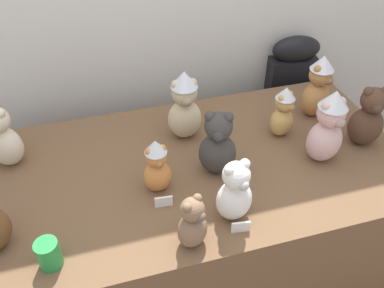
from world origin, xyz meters
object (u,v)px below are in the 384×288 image
(teddy_bear_cocoa, at_px, (368,118))
(party_cup_green, at_px, (49,254))
(instrument_case, at_px, (286,108))
(teddy_bear_caramel, at_px, (318,87))
(teddy_bear_blush, at_px, (328,127))
(teddy_bear_honey, at_px, (283,112))
(display_table, at_px, (192,221))
(teddy_bear_sand, at_px, (185,106))
(teddy_bear_ginger, at_px, (157,166))
(teddy_bear_mocha, at_px, (192,223))
(teddy_bear_snow, at_px, (235,192))
(teddy_bear_cream, at_px, (3,138))
(teddy_bear_charcoal, at_px, (218,145))

(teddy_bear_cocoa, distance_m, party_cup_green, 1.43)
(instrument_case, xyz_separation_m, teddy_bear_caramel, (-0.10, -0.42, 0.42))
(teddy_bear_blush, bearing_deg, teddy_bear_honey, 103.94)
(display_table, distance_m, teddy_bear_sand, 0.59)
(instrument_case, height_order, party_cup_green, instrument_case)
(party_cup_green, bearing_deg, teddy_bear_blush, 11.41)
(teddy_bear_ginger, distance_m, teddy_bear_blush, 0.73)
(teddy_bear_sand, height_order, teddy_bear_caramel, teddy_bear_sand)
(teddy_bear_ginger, relative_size, teddy_bear_honey, 0.97)
(teddy_bear_blush, bearing_deg, teddy_bear_mocha, -168.09)
(teddy_bear_honey, xyz_separation_m, teddy_bear_caramel, (0.23, 0.10, 0.03))
(display_table, relative_size, teddy_bear_honey, 7.37)
(teddy_bear_snow, bearing_deg, party_cup_green, 170.08)
(display_table, height_order, teddy_bear_cream, teddy_bear_cream)
(teddy_bear_caramel, xyz_separation_m, teddy_bear_charcoal, (-0.60, -0.26, -0.02))
(teddy_bear_cream, xyz_separation_m, teddy_bear_mocha, (0.65, -0.63, -0.03))
(instrument_case, distance_m, teddy_bear_cream, 1.65)
(teddy_bear_ginger, xyz_separation_m, teddy_bear_honey, (0.63, 0.19, 0.00))
(teddy_bear_cream, bearing_deg, teddy_bear_honey, 27.20)
(teddy_bear_ginger, bearing_deg, teddy_bear_snow, -47.72)
(teddy_bear_charcoal, xyz_separation_m, teddy_bear_blush, (0.47, -0.05, 0.03))
(instrument_case, height_order, teddy_bear_snow, teddy_bear_snow)
(teddy_bear_sand, bearing_deg, instrument_case, 31.62)
(teddy_bear_cocoa, relative_size, teddy_bear_mocha, 1.33)
(teddy_bear_cocoa, bearing_deg, teddy_bear_blush, -152.81)
(display_table, bearing_deg, instrument_case, 37.84)
(teddy_bear_caramel, bearing_deg, party_cup_green, 178.99)
(teddy_bear_snow, distance_m, party_cup_green, 0.68)
(instrument_case, relative_size, teddy_bear_ginger, 3.89)
(teddy_bear_cocoa, bearing_deg, teddy_bear_ginger, -162.06)
(teddy_bear_snow, bearing_deg, teddy_bear_ginger, 125.45)
(display_table, distance_m, teddy_bear_blush, 0.79)
(teddy_bear_snow, relative_size, party_cup_green, 2.47)
(instrument_case, distance_m, teddy_bear_mocha, 1.41)
(teddy_bear_ginger, relative_size, party_cup_green, 2.29)
(teddy_bear_honey, bearing_deg, teddy_bear_snow, -157.87)
(teddy_bear_sand, height_order, teddy_bear_charcoal, teddy_bear_sand)
(teddy_bear_charcoal, height_order, teddy_bear_mocha, teddy_bear_charcoal)
(teddy_bear_ginger, bearing_deg, teddy_bear_honey, 11.36)
(teddy_bear_blush, bearing_deg, instrument_case, 61.44)
(teddy_bear_sand, xyz_separation_m, party_cup_green, (-0.63, -0.56, -0.11))
(display_table, height_order, teddy_bear_honey, teddy_bear_honey)
(teddy_bear_cocoa, bearing_deg, teddy_bear_honey, 169.94)
(teddy_bear_caramel, height_order, teddy_bear_blush, teddy_bear_blush)
(teddy_bear_caramel, relative_size, teddy_bear_mocha, 1.45)
(teddy_bear_sand, distance_m, teddy_bear_caramel, 0.67)
(instrument_case, relative_size, teddy_bear_snow, 3.60)
(teddy_bear_cocoa, relative_size, teddy_bear_blush, 0.85)
(instrument_case, bearing_deg, teddy_bear_cream, -158.57)
(display_table, relative_size, teddy_bear_charcoal, 6.24)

